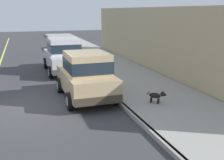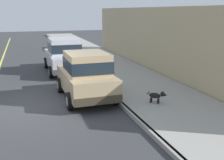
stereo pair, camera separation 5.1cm
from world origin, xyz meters
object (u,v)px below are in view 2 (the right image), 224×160
fire_hydrant (113,78)px  dog_black (157,96)px  car_silver_sedan (64,55)px  car_tan_hatchback (86,75)px

fire_hydrant → dog_black: bearing=-75.0°
car_silver_sedan → dog_black: 7.48m
car_tan_hatchback → dog_black: car_tan_hatchback is taller
dog_black → fire_hydrant: bearing=105.0°
car_tan_hatchback → fire_hydrant: 1.89m
dog_black → fire_hydrant: (-0.75, 2.81, 0.05)m
car_tan_hatchback → fire_hydrant: size_ratio=5.29×
car_tan_hatchback → car_silver_sedan: car_silver_sedan is taller
car_tan_hatchback → car_silver_sedan: 5.38m
car_tan_hatchback → fire_hydrant: (1.46, 1.09, -0.50)m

